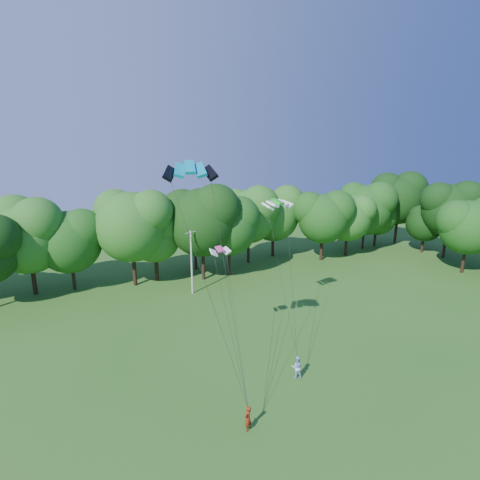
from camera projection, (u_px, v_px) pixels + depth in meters
name	position (u px, v px, depth m)	size (l,w,h in m)	color
utility_pole	(191.00, 262.00, 44.08)	(1.46, 0.65, 7.72)	beige
kite_flyer_left	(248.00, 418.00, 23.21)	(0.62, 0.41, 1.70)	maroon
kite_flyer_right	(297.00, 367.00, 28.51)	(0.88, 0.68, 1.80)	#AEC9F2
kite_teal	(190.00, 167.00, 23.09)	(3.37, 2.10, 0.84)	#058DAC
kite_green	(277.00, 202.00, 34.54)	(3.05, 1.74, 0.46)	green
kite_pink	(220.00, 249.00, 29.94)	(1.71, 0.87, 0.39)	#E33F8B
tree_back_center	(202.00, 214.00, 47.63)	(9.67, 9.67, 14.07)	black
tree_back_east	(349.00, 213.00, 61.65)	(7.07, 7.07, 10.28)	black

